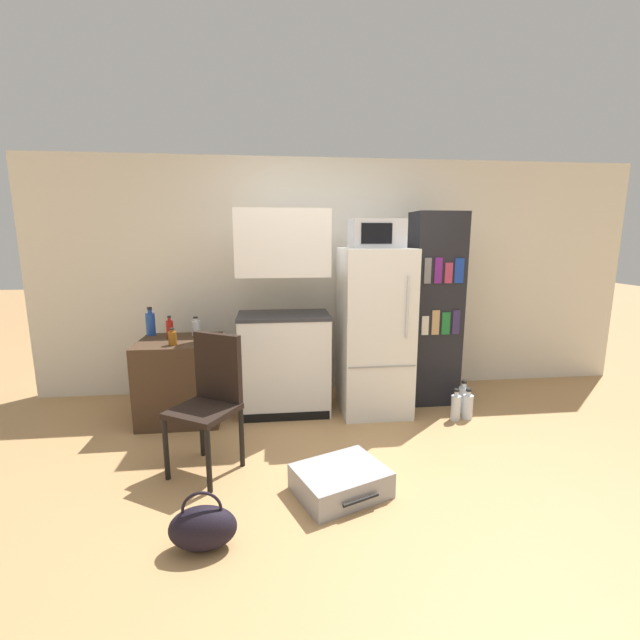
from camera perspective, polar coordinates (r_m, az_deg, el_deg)
ground_plane at (r=3.10m, az=5.33°, el=-21.06°), size 24.00×24.00×0.00m
wall_back at (r=4.65m, az=2.95°, el=5.76°), size 6.40×0.10×2.44m
side_table at (r=4.13m, az=-17.99°, el=-7.52°), size 0.70×0.65×0.73m
kitchen_hutch at (r=3.98m, az=-4.86°, el=-0.39°), size 0.85×0.53×1.88m
refrigerator at (r=4.05m, az=7.22°, el=-1.49°), size 0.63×0.68×1.54m
microwave at (r=3.95m, az=7.53°, el=11.35°), size 0.47×0.36×0.26m
bookshelf at (r=4.35m, az=14.96°, el=1.33°), size 0.48×0.36×1.88m
bottle_ketchup_red at (r=4.13m, az=-19.39°, el=-1.10°), size 0.06×0.06×0.20m
bottle_amber_beer at (r=3.85m, az=-19.07°, el=-2.28°), size 0.07×0.07×0.15m
bottle_blue_soda at (r=4.31m, az=-21.66°, el=-0.42°), size 0.08×0.08×0.27m
bottle_clear_short at (r=4.17m, az=-16.20°, el=-0.96°), size 0.08×0.08×0.18m
chair at (r=3.15m, az=-14.31°, el=-9.27°), size 0.55×0.55×0.97m
suitcase_large_flat at (r=2.97m, az=2.77°, el=-20.63°), size 0.68×0.61×0.17m
handbag at (r=2.60m, az=-15.35°, el=-25.11°), size 0.36×0.20×0.33m
water_bottle_front at (r=4.15m, az=17.64°, el=-10.98°), size 0.09×0.09×0.30m
water_bottle_middle at (r=4.34m, az=18.54°, el=-9.93°), size 0.09×0.09×0.31m
water_bottle_back at (r=4.21m, az=19.09°, el=-10.79°), size 0.09×0.09×0.29m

